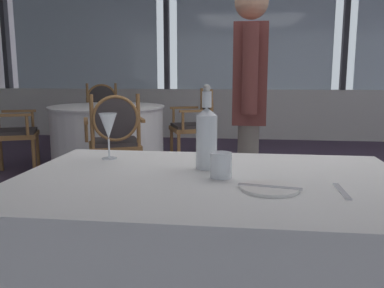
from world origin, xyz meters
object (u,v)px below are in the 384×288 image
side_plate (270,188)px  wine_glass (108,127)px  water_tumbler (221,165)px  water_bottle (207,136)px  dining_chair_1_1 (5,123)px  diner_person_0 (249,102)px  dining_chair_1_0 (103,112)px  dining_chair_1_2 (115,136)px  dining_chair_1_3 (197,120)px

side_plate → wine_glass: size_ratio=0.93×
water_tumbler → water_bottle: bearing=115.1°
dining_chair_1_1 → diner_person_0: diner_person_0 is taller
dining_chair_1_1 → dining_chair_1_0: bearing=44.9°
water_tumbler → dining_chair_1_2: 2.39m
side_plate → dining_chair_1_0: 4.75m
dining_chair_1_2 → diner_person_0: diner_person_0 is taller
dining_chair_1_3 → diner_person_0: diner_person_0 is taller
side_plate → dining_chair_1_1: size_ratio=0.18×
dining_chair_1_2 → dining_chair_1_3: 1.54m
water_bottle → water_tumbler: (0.06, -0.13, -0.08)m
wine_glass → water_bottle: bearing=-16.1°
dining_chair_1_1 → dining_chair_1_2: bearing=-44.7°
dining_chair_1_0 → dining_chair_1_1: 1.55m
wine_glass → dining_chair_1_2: wine_glass is taller
side_plate → dining_chair_1_2: size_ratio=0.20×
dining_chair_1_0 → diner_person_0: 3.60m
dining_chair_1_0 → dining_chair_1_3: (1.43, -0.60, -0.02)m
water_tumbler → dining_chair_1_3: 3.58m
side_plate → dining_chair_1_3: size_ratio=0.20×
water_bottle → dining_chair_1_1: water_bottle is taller
dining_chair_1_0 → diner_person_0: diner_person_0 is taller
water_tumbler → side_plate: bearing=-39.9°
dining_chair_1_0 → diner_person_0: (2.02, -2.96, 0.36)m
water_tumbler → dining_chair_1_3: (-0.48, 3.54, -0.24)m
dining_chair_1_1 → diner_person_0: 3.05m
water_bottle → dining_chair_1_0: 4.42m
dining_chair_1_1 → dining_chair_1_2: 1.55m
wine_glass → dining_chair_1_1: dining_chair_1_1 is taller
wine_glass → diner_person_0: size_ratio=0.12×
dining_chair_1_2 → dining_chair_1_3: (0.59, 1.42, -0.00)m
water_bottle → dining_chair_1_2: size_ratio=0.34×
wine_glass → dining_chair_1_3: size_ratio=0.21×
dining_chair_1_3 → diner_person_0: 2.46m
side_plate → water_bottle: water_bottle is taller
diner_person_0 → side_plate: bearing=92.7°
water_tumbler → dining_chair_1_0: 4.57m
dining_chair_1_3 → diner_person_0: bearing=81.7°
wine_glass → dining_chair_1_1: size_ratio=0.20×
water_tumbler → diner_person_0: bearing=84.6°
dining_chair_1_2 → diner_person_0: size_ratio=0.57×
side_plate → dining_chair_1_0: size_ratio=0.19×
dining_chair_1_0 → dining_chair_1_2: (0.83, -2.02, -0.02)m
wine_glass → dining_chair_1_0: bearing=110.0°
dining_chair_1_0 → dining_chair_1_2: 2.19m
water_bottle → dining_chair_1_3: bearing=97.0°
water_bottle → diner_person_0: (0.17, 1.05, 0.06)m
dining_chair_1_0 → dining_chair_1_2: size_ratio=1.05×
dining_chair_1_0 → dining_chair_1_3: size_ratio=1.05×
water_bottle → diner_person_0: 1.07m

